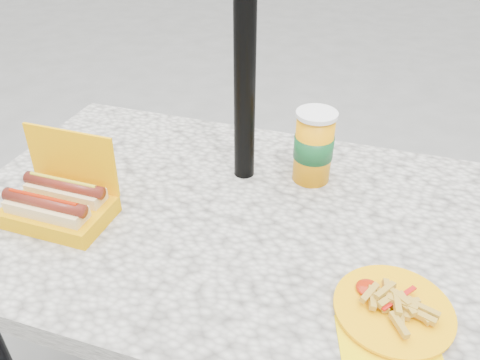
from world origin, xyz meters
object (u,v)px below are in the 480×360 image
(fries_plate, at_px, (393,312))
(soda_cup, at_px, (314,146))
(hotdog_box, at_px, (59,203))
(umbrella_pole, at_px, (245,35))

(fries_plate, distance_m, soda_cup, 0.44)
(hotdog_box, distance_m, soda_cup, 0.59)
(umbrella_pole, height_order, soda_cup, umbrella_pole)
(umbrella_pole, bearing_deg, hotdog_box, -138.24)
(umbrella_pole, distance_m, fries_plate, 0.62)
(umbrella_pole, relative_size, hotdog_box, 9.91)
(soda_cup, bearing_deg, fries_plate, -60.16)
(soda_cup, bearing_deg, umbrella_pole, -169.42)
(fries_plate, bearing_deg, hotdog_box, 175.63)
(hotdog_box, distance_m, fries_plate, 0.71)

